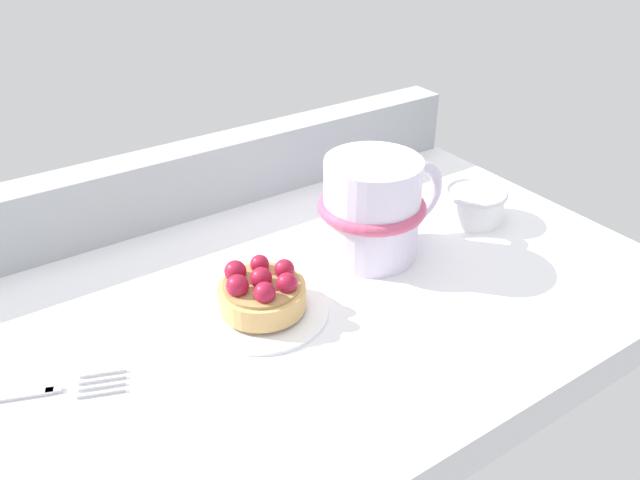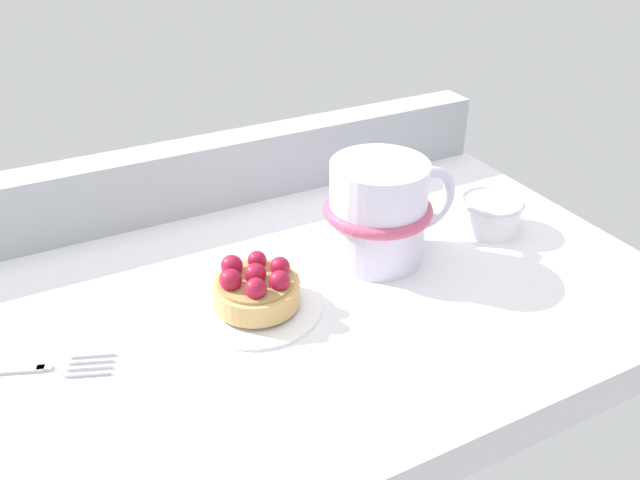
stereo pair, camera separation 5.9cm
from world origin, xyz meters
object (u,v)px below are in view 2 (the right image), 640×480
at_px(coffee_mug, 380,211).
at_px(dessert_plate, 257,305).
at_px(raspberry_tart, 256,287).
at_px(sugar_bowl, 490,212).
at_px(dessert_fork, 8,369).

bearing_deg(coffee_mug, dessert_plate, -169.70).
relative_size(raspberry_tart, sugar_bowl, 1.11).
bearing_deg(sugar_bowl, dessert_plate, -176.35).
bearing_deg(raspberry_tart, coffee_mug, 10.26).
relative_size(raspberry_tart, coffee_mug, 0.53).
height_order(dessert_plate, coffee_mug, coffee_mug).
relative_size(dessert_plate, coffee_mug, 0.80).
xyz_separation_m(dessert_plate, sugar_bowl, (0.28, 0.02, 0.02)).
bearing_deg(coffee_mug, raspberry_tart, -169.74).
distance_m(raspberry_tart, sugar_bowl, 0.28).
distance_m(dessert_plate, coffee_mug, 0.15).
bearing_deg(coffee_mug, sugar_bowl, -3.49).
bearing_deg(dessert_plate, raspberry_tart, 164.68).
xyz_separation_m(dessert_fork, sugar_bowl, (0.48, 0.00, 0.02)).
height_order(dessert_fork, sugar_bowl, sugar_bowl).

